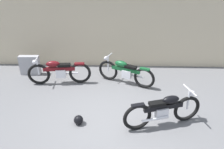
% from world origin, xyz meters
% --- Properties ---
extents(ground_plane, '(40.00, 40.00, 0.00)m').
position_xyz_m(ground_plane, '(0.00, 0.00, 0.00)').
color(ground_plane, slate).
extents(building_wall, '(18.00, 0.30, 2.74)m').
position_xyz_m(building_wall, '(0.00, 3.58, 1.37)').
color(building_wall, beige).
rests_on(building_wall, ground_plane).
extents(stone_marker, '(0.72, 0.22, 0.71)m').
position_xyz_m(stone_marker, '(-2.94, 2.60, 0.35)').
color(stone_marker, '#9E9EA3').
rests_on(stone_marker, ground_plane).
extents(helmet, '(0.24, 0.24, 0.24)m').
position_xyz_m(helmet, '(-0.75, -0.17, 0.12)').
color(helmet, black).
rests_on(helmet, ground_plane).
extents(motorcycle_black, '(2.01, 0.82, 0.93)m').
position_xyz_m(motorcycle_black, '(1.38, -0.12, 0.45)').
color(motorcycle_black, black).
rests_on(motorcycle_black, ground_plane).
extents(motorcycle_green, '(1.86, 0.99, 0.90)m').
position_xyz_m(motorcycle_green, '(0.47, 2.01, 0.43)').
color(motorcycle_green, black).
rests_on(motorcycle_green, ground_plane).
extents(motorcycle_maroon, '(2.08, 0.58, 0.93)m').
position_xyz_m(motorcycle_maroon, '(-1.72, 1.93, 0.45)').
color(motorcycle_maroon, black).
rests_on(motorcycle_maroon, ground_plane).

